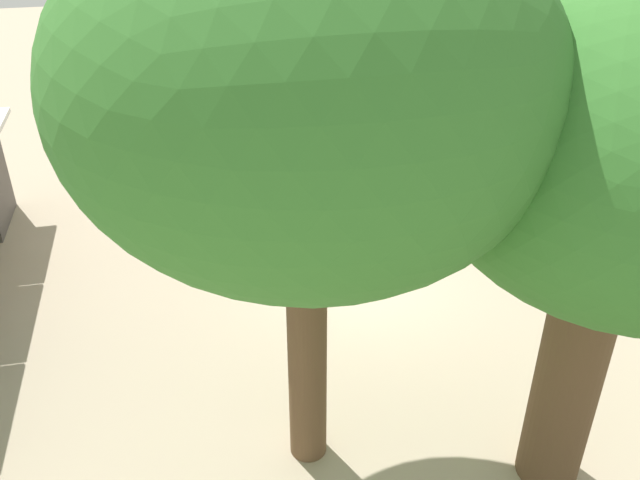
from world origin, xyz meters
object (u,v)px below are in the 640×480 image
person_handler (248,221)px  picnic_table_near (488,208)px  elephant (373,222)px  shade_tree_main (304,82)px  shade_tree_secondary (621,165)px  wooden_bench (390,172)px  feed_bucket (305,312)px

person_handler → picnic_table_near: (0.06, -5.74, -0.36)m
elephant → picnic_table_near: (0.36, -2.98, -0.19)m
shade_tree_main → picnic_table_near: 9.63m
elephant → picnic_table_near: bearing=24.1°
elephant → shade_tree_secondary: shade_tree_secondary is taller
elephant → wooden_bench: (3.04, -1.39, -0.31)m
shade_tree_main → feed_bucket: 6.61m
wooden_bench → picnic_table_near: wooden_bench is taller
shade_tree_secondary → picnic_table_near: bearing=-17.2°
elephant → feed_bucket: elephant is taller
elephant → wooden_bench: bearing=82.6°
shade_tree_main → feed_bucket: shade_tree_main is taller
wooden_bench → feed_bucket: size_ratio=3.80×
person_handler → feed_bucket: (-2.48, -0.77, -0.79)m
person_handler → picnic_table_near: person_handler is taller
elephant → feed_bucket: bearing=-115.3°
elephant → picnic_table_near: size_ratio=1.15×
person_handler → wooden_bench: bearing=38.8°
wooden_bench → shade_tree_secondary: bearing=-57.4°
shade_tree_main → wooden_bench: shade_tree_main is taller
shade_tree_main → wooden_bench: size_ratio=5.92×
elephant → shade_tree_secondary: size_ratio=0.25×
elephant → wooden_bench: elephant is taller
feed_bucket → shade_tree_main: bearing=169.6°
elephant → feed_bucket: size_ratio=4.90×
elephant → picnic_table_near: elephant is taller
elephant → shade_tree_main: shade_tree_main is taller
person_handler → shade_tree_main: bearing=-82.8°
shade_tree_secondary → wooden_bench: 10.71m
shade_tree_main → elephant: bearing=-25.5°
wooden_bench → picnic_table_near: bearing=-23.3°
picnic_table_near → feed_bucket: size_ratio=4.26×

